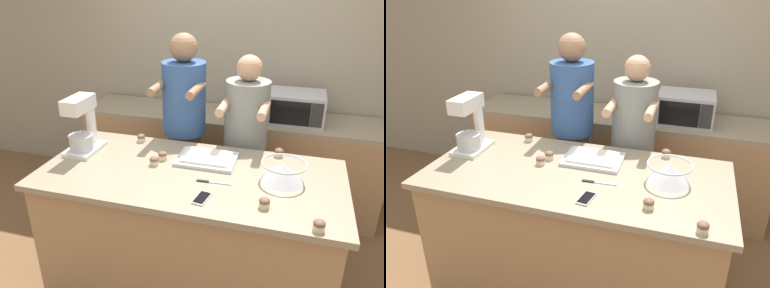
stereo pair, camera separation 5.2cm
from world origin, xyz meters
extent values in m
plane|color=brown|center=(0.00, 0.00, 0.00)|extent=(16.00, 16.00, 0.00)
cube|color=gray|center=(0.00, 1.60, 1.35)|extent=(10.00, 0.06, 2.70)
cube|color=#A87F56|center=(0.00, 0.00, 0.45)|extent=(1.88, 0.88, 0.90)
cube|color=gray|center=(0.00, 0.00, 0.92)|extent=(1.96, 0.93, 0.04)
cube|color=#A87F56|center=(0.00, 1.25, 0.44)|extent=(2.80, 0.60, 0.87)
cube|color=gray|center=(0.00, 1.25, 0.89)|extent=(2.80, 0.60, 0.04)
cylinder|color=brown|center=(-0.26, 0.69, 0.46)|extent=(0.27, 0.27, 0.92)
cylinder|color=#335693|center=(-0.26, 0.69, 1.21)|extent=(0.35, 0.35, 0.58)
sphere|color=#936B4C|center=(-0.26, 0.69, 1.61)|extent=(0.22, 0.22, 0.22)
cylinder|color=#936B4C|center=(-0.40, 0.52, 1.34)|extent=(0.06, 0.34, 0.06)
cylinder|color=#936B4C|center=(-0.11, 0.52, 1.34)|extent=(0.06, 0.34, 0.06)
cylinder|color=brown|center=(0.25, 0.69, 0.43)|extent=(0.27, 0.27, 0.85)
cylinder|color=gray|center=(0.25, 0.69, 1.12)|extent=(0.34, 0.34, 0.54)
sphere|color=tan|center=(0.25, 0.69, 1.49)|extent=(0.19, 0.19, 0.19)
cylinder|color=tan|center=(0.11, 0.52, 1.24)|extent=(0.06, 0.34, 0.06)
cylinder|color=tan|center=(0.40, 0.52, 1.24)|extent=(0.06, 0.34, 0.06)
cube|color=white|center=(-0.83, 0.10, 0.95)|extent=(0.20, 0.30, 0.03)
cylinder|color=white|center=(-0.83, 0.21, 1.11)|extent=(0.07, 0.07, 0.28)
cube|color=white|center=(-0.83, 0.08, 1.30)|extent=(0.13, 0.26, 0.10)
cylinder|color=#BCBCC1|center=(-0.83, 0.06, 1.02)|extent=(0.17, 0.17, 0.11)
cone|color=#BCBCC1|center=(0.58, 0.05, 1.00)|extent=(0.27, 0.27, 0.12)
torus|color=#BCBCC1|center=(0.58, 0.05, 1.06)|extent=(0.28, 0.28, 0.01)
cube|color=silver|center=(0.06, 0.19, 0.95)|extent=(0.40, 0.30, 0.02)
cube|color=white|center=(0.06, 0.19, 0.97)|extent=(0.33, 0.24, 0.02)
cube|color=#B7B7BC|center=(0.61, 1.25, 1.04)|extent=(0.49, 0.39, 0.26)
cube|color=black|center=(0.57, 1.06, 1.04)|extent=(0.33, 0.01, 0.21)
cube|color=#2D2D2D|center=(0.79, 1.06, 1.04)|extent=(0.10, 0.01, 0.21)
cube|color=silver|center=(0.16, -0.29, 0.94)|extent=(0.09, 0.15, 0.01)
cube|color=black|center=(0.16, -0.29, 0.95)|extent=(0.08, 0.14, 0.00)
cube|color=#BCBCC1|center=(0.22, -0.09, 0.94)|extent=(0.14, 0.02, 0.01)
cube|color=black|center=(0.11, -0.10, 0.94)|extent=(0.08, 0.02, 0.01)
cylinder|color=beige|center=(-0.50, 0.37, 0.95)|extent=(0.06, 0.06, 0.03)
ellipsoid|color=brown|center=(-0.50, 0.37, 0.98)|extent=(0.06, 0.06, 0.04)
cylinder|color=beige|center=(0.79, -0.41, 0.95)|extent=(0.06, 0.06, 0.03)
ellipsoid|color=brown|center=(0.79, -0.41, 0.98)|extent=(0.06, 0.06, 0.04)
cylinder|color=beige|center=(-0.23, 0.12, 0.95)|extent=(0.06, 0.06, 0.03)
ellipsoid|color=brown|center=(-0.23, 0.12, 0.98)|extent=(0.06, 0.06, 0.04)
cylinder|color=beige|center=(-0.26, 0.03, 0.95)|extent=(0.06, 0.06, 0.03)
ellipsoid|color=brown|center=(-0.26, 0.03, 0.98)|extent=(0.06, 0.06, 0.04)
cylinder|color=beige|center=(0.51, -0.28, 0.95)|extent=(0.06, 0.06, 0.03)
ellipsoid|color=brown|center=(0.51, -0.28, 0.98)|extent=(0.06, 0.06, 0.04)
cylinder|color=beige|center=(0.53, 0.40, 0.95)|extent=(0.06, 0.06, 0.03)
ellipsoid|color=brown|center=(0.53, 0.40, 0.98)|extent=(0.06, 0.06, 0.04)
camera|label=1|loc=(0.62, -2.06, 2.09)|focal=35.00mm
camera|label=2|loc=(0.67, -2.04, 2.09)|focal=35.00mm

